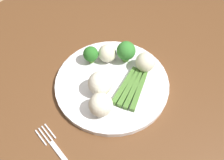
{
  "coord_description": "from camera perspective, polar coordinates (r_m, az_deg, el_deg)",
  "views": [
    {
      "loc": [
        -0.36,
        -0.21,
        1.24
      ],
      "look_at": [
        -0.08,
        0.01,
        0.77
      ],
      "focal_mm": 38.0,
      "sensor_mm": 36.0,
      "label": 1
    }
  ],
  "objects": [
    {
      "name": "asparagus_bundle",
      "position": [
        0.58,
        4.77,
        -1.88
      ],
      "size": [
        0.13,
        0.08,
        0.01
      ],
      "rotation": [
        0.0,
        0.0,
        3.36
      ],
      "color": "#47752D",
      "rests_on": "plate"
    },
    {
      "name": "dining_table",
      "position": [
        0.73,
        4.17,
        -1.84
      ],
      "size": [
        1.24,
        1.07,
        0.75
      ],
      "color": "brown",
      "rests_on": "ground_plane"
    },
    {
      "name": "ground_plane",
      "position": [
        1.32,
        2.42,
        -18.49
      ],
      "size": [
        6.0,
        6.0,
        0.02
      ],
      "primitive_type": "cube",
      "color": "tan"
    },
    {
      "name": "cauliflower_near_fork",
      "position": [
        0.53,
        -2.72,
        -5.94
      ],
      "size": [
        0.06,
        0.06,
        0.06
      ],
      "primitive_type": "sphere",
      "color": "silver",
      "rests_on": "plate"
    },
    {
      "name": "plate",
      "position": [
        0.61,
        0.0,
        -0.71
      ],
      "size": [
        0.29,
        0.29,
        0.01
      ],
      "primitive_type": "cylinder",
      "color": "white",
      "rests_on": "dining_table"
    },
    {
      "name": "broccoli_right",
      "position": [
        0.62,
        3.38,
        6.95
      ],
      "size": [
        0.05,
        0.05,
        0.06
      ],
      "color": "#609E3D",
      "rests_on": "plate"
    },
    {
      "name": "cauliflower_edge",
      "position": [
        0.61,
        8.04,
        4.3
      ],
      "size": [
        0.05,
        0.05,
        0.05
      ],
      "primitive_type": "sphere",
      "color": "beige",
      "rests_on": "plate"
    },
    {
      "name": "broccoli_near_center",
      "position": [
        0.62,
        -5.13,
        6.2
      ],
      "size": [
        0.04,
        0.04,
        0.05
      ],
      "color": "#568E33",
      "rests_on": "plate"
    },
    {
      "name": "fork",
      "position": [
        0.54,
        -12.44,
        -16.84
      ],
      "size": [
        0.05,
        0.17,
        0.0
      ],
      "rotation": [
        0.0,
        0.0,
        1.38
      ],
      "color": "silver",
      "rests_on": "dining_table"
    },
    {
      "name": "cauliflower_left",
      "position": [
        0.63,
        -1.14,
        6.43
      ],
      "size": [
        0.05,
        0.05,
        0.05
      ],
      "primitive_type": "sphere",
      "color": "beige",
      "rests_on": "plate"
    },
    {
      "name": "cauliflower_back_right",
      "position": [
        0.56,
        -2.85,
        -0.81
      ],
      "size": [
        0.06,
        0.06,
        0.06
      ],
      "primitive_type": "sphere",
      "color": "white",
      "rests_on": "plate"
    }
  ]
}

